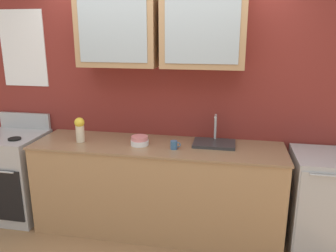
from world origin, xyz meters
TOP-DOWN VIEW (x-y plane):
  - ground_plane at (0.00, 0.00)m, footprint 10.00×10.00m
  - back_wall_unit at (-0.00, 0.34)m, footprint 4.75×0.44m
  - counter at (0.00, 0.00)m, footprint 2.49×0.68m
  - stove_range at (-1.63, -0.00)m, footprint 0.65×0.69m
  - sink_faucet at (0.56, 0.11)m, footprint 0.41×0.29m
  - bowl_stack at (-0.17, -0.03)m, footprint 0.18×0.18m
  - vase at (-0.78, -0.05)m, footprint 0.10×0.10m
  - cup_near_sink at (0.19, -0.09)m, footprint 0.10×0.07m
  - dishwasher at (1.59, -0.00)m, footprint 0.58×0.66m

SIDE VIEW (x-z plane):
  - ground_plane at x=0.00m, z-range 0.00..0.00m
  - dishwasher at x=1.59m, z-range 0.00..0.93m
  - counter at x=0.00m, z-range 0.00..0.93m
  - stove_range at x=-1.63m, z-range -0.08..1.03m
  - sink_faucet at x=0.56m, z-range 0.81..1.10m
  - cup_near_sink at x=0.19m, z-range 0.93..1.01m
  - bowl_stack at x=-0.17m, z-range 0.93..1.02m
  - vase at x=-0.78m, z-range 0.94..1.20m
  - back_wall_unit at x=0.00m, z-range 0.14..2.97m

